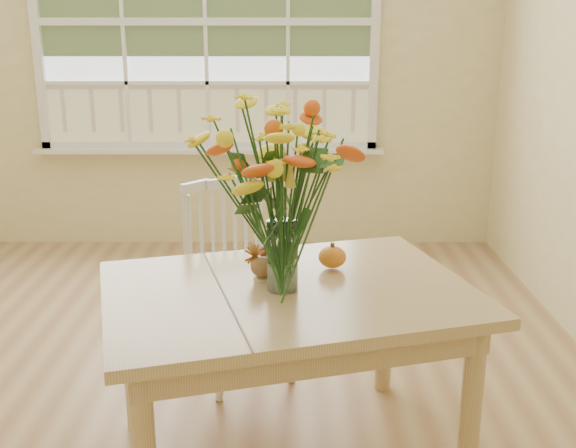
{
  "coord_description": "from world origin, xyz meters",
  "views": [
    {
      "loc": [
        0.57,
        -2.44,
        1.51
      ],
      "look_at": [
        0.56,
        -0.28,
        0.88
      ],
      "focal_mm": 42.0,
      "sensor_mm": 36.0,
      "label": 1
    }
  ],
  "objects": [
    {
      "name": "window",
      "position": [
        0.0,
        2.21,
        1.53
      ],
      "size": [
        2.42,
        0.12,
        1.74
      ],
      "color": "silver",
      "rests_on": "wall_back"
    },
    {
      "name": "windsor_chair",
      "position": [
        0.31,
        0.35,
        0.48
      ],
      "size": [
        0.53,
        0.53,
        0.86
      ],
      "rotation": [
        0.0,
        0.0,
        0.52
      ],
      "color": "white",
      "rests_on": "floor"
    },
    {
      "name": "pumpkin",
      "position": [
        0.72,
        -0.11,
        0.7
      ],
      "size": [
        0.1,
        0.1,
        0.08
      ],
      "primitive_type": "ellipsoid",
      "color": "orange",
      "rests_on": "dining_table"
    },
    {
      "name": "flower_vase",
      "position": [
        0.54,
        -0.31,
        1.02
      ],
      "size": [
        0.5,
        0.5,
        0.59
      ],
      "color": "white",
      "rests_on": "dining_table"
    },
    {
      "name": "turkey_figurine",
      "position": [
        0.47,
        -0.23,
        0.71
      ],
      "size": [
        0.1,
        0.08,
        0.12
      ],
      "rotation": [
        0.0,
        0.0,
        -0.14
      ],
      "color": "#CCB78C",
      "rests_on": "dining_table"
    },
    {
      "name": "dining_table",
      "position": [
        0.56,
        -0.3,
        0.57
      ],
      "size": [
        1.43,
        1.18,
        0.66
      ],
      "rotation": [
        0.0,
        0.0,
        0.28
      ],
      "color": "tan",
      "rests_on": "floor"
    },
    {
      "name": "dark_gourd",
      "position": [
        0.49,
        -0.03,
        0.69
      ],
      "size": [
        0.13,
        0.11,
        0.06
      ],
      "color": "#38160F",
      "rests_on": "dining_table"
    },
    {
      "name": "floor",
      "position": [
        0.0,
        0.0,
        -0.01
      ],
      "size": [
        4.0,
        4.5,
        0.01
      ],
      "primitive_type": "cube",
      "color": "#A0754D",
      "rests_on": "ground"
    },
    {
      "name": "wall_back",
      "position": [
        0.0,
        2.25,
        1.35
      ],
      "size": [
        4.0,
        0.02,
        2.7
      ],
      "primitive_type": "cube",
      "color": "beige",
      "rests_on": "floor"
    }
  ]
}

